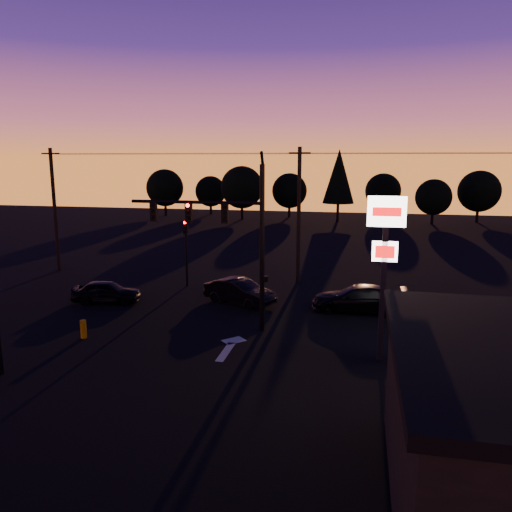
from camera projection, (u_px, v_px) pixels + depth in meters
The scene contains 20 objects.
ground at pixel (208, 360), 20.78m from camera, with size 120.00×120.00×0.00m, color black.
lane_arrow at pixel (230, 346), 22.28m from camera, with size 1.20×3.10×0.01m.
traffic_signal_mast at pixel (229, 229), 23.69m from camera, with size 6.79×0.52×8.58m.
secondary_signal at pixel (186, 243), 32.27m from camera, with size 0.30×0.31×4.35m.
pylon_sign at pixel (385, 244), 19.86m from camera, with size 1.50×0.28×6.80m.
utility_pole_0 at pixel (55, 209), 36.57m from camera, with size 1.40×0.26×9.00m.
utility_pole_1 at pixel (299, 215), 32.94m from camera, with size 1.40×0.26×9.00m.
power_wires at pixel (300, 153), 32.18m from camera, with size 36.00×1.22×0.07m.
bollard at pixel (83, 329), 23.26m from camera, with size 0.29×0.29×0.86m, color #CF9103.
tree_0 at pixel (165, 188), 72.46m from camera, with size 5.36×5.36×6.74m.
tree_1 at pixel (211, 191), 74.25m from camera, with size 4.54×4.54×5.71m.
tree_2 at pixel (242, 187), 68.06m from camera, with size 5.77×5.78×7.26m.
tree_3 at pixel (289, 191), 70.81m from camera, with size 4.95×4.95×6.22m.
tree_4 at pixel (339, 176), 66.10m from camera, with size 4.18×4.18×9.50m.
tree_5 at pixel (383, 191), 70.11m from camera, with size 4.95×4.95×6.22m.
tree_6 at pixel (434, 197), 63.20m from camera, with size 4.54×4.54×5.71m.
tree_7 at pixel (479, 191), 64.75m from camera, with size 5.36×5.36×6.74m.
car_left at pixel (107, 292), 28.92m from camera, with size 1.56×3.87×1.32m, color black.
car_mid at pixel (239, 291), 28.80m from camera, with size 1.50×4.30×1.42m, color black.
car_right at pixel (359, 298), 27.24m from camera, with size 2.05×5.05×1.47m, color black.
Camera 1 is at (5.98, -18.73, 8.25)m, focal length 35.00 mm.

